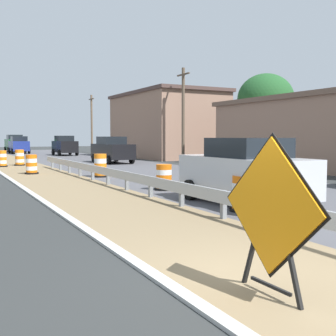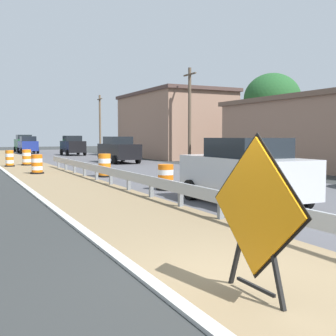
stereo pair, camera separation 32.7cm
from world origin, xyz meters
name	(u,v)px [view 2 (the right image)]	position (x,y,z in m)	size (l,w,h in m)	color
ground_plane	(258,284)	(0.00, 0.00, 0.00)	(160.00, 160.00, 0.00)	#2B2D2D
median_dirt_strip	(287,279)	(0.51, 0.00, 0.00)	(3.42, 120.00, 0.01)	#7F6B4C
curb_near_edge	(173,300)	(-1.30, 0.00, 0.00)	(0.20, 120.00, 0.11)	#ADADA8
warning_sign_diamond	(256,212)	(-0.31, -0.32, 1.07)	(0.08, 1.83, 2.06)	black
traffic_barrel_nearest	(241,196)	(3.10, 4.70, 0.43)	(0.67, 0.67, 0.96)	orange
traffic_barrel_close	(166,179)	(3.30, 9.68, 0.43)	(0.72, 0.72, 0.96)	orange
traffic_barrel_mid	(105,166)	(2.83, 15.65, 0.52)	(0.75, 0.75, 1.14)	orange
traffic_barrel_far	(37,165)	(0.13, 18.95, 0.46)	(0.72, 0.72, 1.03)	orange
traffic_barrel_farther	(10,159)	(-0.61, 25.36, 0.49)	(0.64, 0.64, 1.07)	orange
traffic_barrel_farthest	(27,158)	(0.58, 26.12, 0.49)	(0.73, 0.73, 1.09)	orange
car_lead_near_lane	(244,171)	(3.86, 5.60, 0.98)	(2.12, 4.48, 1.96)	silver
car_trailing_near_lane	(73,145)	(7.21, 40.30, 1.03)	(2.06, 4.04, 2.06)	black
car_lead_far_lane	(28,145)	(3.67, 47.49, 1.00)	(2.06, 4.24, 2.00)	navy
car_mid_far_lane	(119,150)	(7.23, 25.97, 0.99)	(2.16, 4.60, 1.98)	black
car_trailing_far_lane	(24,143)	(3.93, 52.99, 1.09)	(2.15, 4.29, 2.19)	#195128
roadside_shop_far	(173,125)	(14.80, 31.79, 3.07)	(7.17, 12.38, 6.11)	#93705B
utility_pole_mid	(190,113)	(12.33, 24.12, 3.75)	(0.24, 1.80, 7.19)	brown
utility_pole_far	(100,123)	(12.21, 46.77, 3.69)	(0.24, 1.80, 7.08)	brown
tree_roadside	(272,99)	(16.20, 19.22, 4.60)	(3.94, 3.94, 6.39)	#4C3D2D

